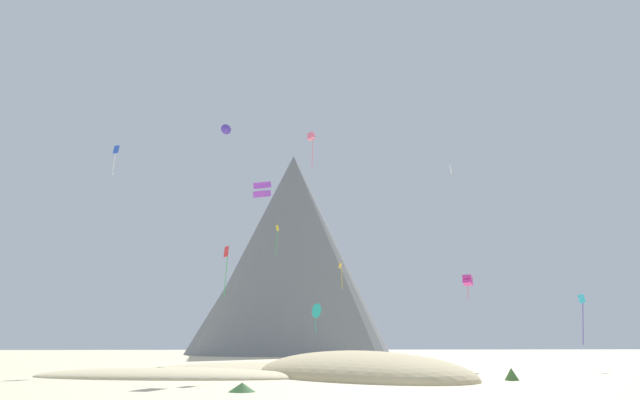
# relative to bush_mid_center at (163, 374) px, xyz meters

# --- Properties ---
(ground_plane) EXTENTS (400.00, 400.00, 0.00)m
(ground_plane) POSITION_rel_bush_mid_center_xyz_m (17.28, -14.30, -0.32)
(ground_plane) COLOR beige
(dune_foreground_left) EXTENTS (29.14, 27.70, 1.69)m
(dune_foreground_left) POSITION_rel_bush_mid_center_xyz_m (6.68, 11.77, -0.32)
(dune_foreground_left) COLOR #CCBA8E
(dune_foreground_left) RESTS_ON ground_plane
(dune_foreground_right) EXTENTS (24.08, 28.29, 4.35)m
(dune_foreground_right) POSITION_rel_bush_mid_center_xyz_m (16.43, 0.09, -0.32)
(dune_foreground_right) COLOR #C6B284
(dune_foreground_right) RESTS_ON ground_plane
(dune_midground) EXTENTS (25.24, 13.62, 1.61)m
(dune_midground) POSITION_rel_bush_mid_center_xyz_m (0.28, 0.51, -0.32)
(dune_midground) COLOR beige
(dune_midground) RESTS_ON ground_plane
(bush_mid_center) EXTENTS (3.10, 3.10, 0.63)m
(bush_mid_center) POSITION_rel_bush_mid_center_xyz_m (0.00, 0.00, 0.00)
(bush_mid_center) COLOR #568442
(bush_mid_center) RESTS_ON ground_plane
(bush_near_right) EXTENTS (2.08, 2.08, 0.54)m
(bush_near_right) POSITION_rel_bush_mid_center_xyz_m (7.45, -14.89, -0.04)
(bush_near_right) COLOR #386633
(bush_near_right) RESTS_ON ground_plane
(bush_far_right) EXTENTS (1.50, 1.50, 0.94)m
(bush_far_right) POSITION_rel_bush_mid_center_xyz_m (27.69, -5.92, 0.16)
(bush_far_right) COLOR #477238
(bush_far_right) RESTS_ON ground_plane
(rock_massif) EXTENTS (57.90, 52.95, 50.24)m
(rock_massif) POSITION_rel_bush_mid_center_xyz_m (11.21, 91.60, 22.41)
(rock_massif) COLOR slate
(rock_massif) RESTS_ON ground_plane
(kite_yellow_mid) EXTENTS (0.51, 0.56, 4.30)m
(kite_yellow_mid) POSITION_rel_bush_mid_center_xyz_m (9.34, 30.32, 17.69)
(kite_yellow_mid) COLOR yellow
(kite_magenta_low) EXTENTS (1.39, 1.41, 2.84)m
(kite_magenta_low) POSITION_rel_bush_mid_center_xyz_m (31.51, 13.93, 9.53)
(kite_magenta_low) COLOR #D1339E
(kite_rainbow_high) EXTENTS (1.14, 1.10, 4.80)m
(kite_rainbow_high) POSITION_rel_bush_mid_center_xyz_m (13.50, 17.90, 28.14)
(kite_rainbow_high) COLOR #E5668C
(kite_teal_low) EXTENTS (1.93, 1.98, 4.36)m
(kite_teal_low) POSITION_rel_bush_mid_center_xyz_m (15.25, 33.96, 7.08)
(kite_teal_low) COLOR teal
(kite_blue_high) EXTENTS (0.67, 0.60, 3.92)m
(kite_blue_high) POSITION_rel_bush_mid_center_xyz_m (-10.74, 17.68, 25.21)
(kite_blue_high) COLOR blue
(kite_red_low) EXTENTS (0.63, 0.87, 5.62)m
(kite_red_low) POSITION_rel_bush_mid_center_xyz_m (3.74, 12.83, 11.51)
(kite_red_low) COLOR red
(kite_violet_mid) EXTENTS (1.81, 1.88, 1.90)m
(kite_violet_mid) POSITION_rel_bush_mid_center_xyz_m (7.77, 4.86, 17.51)
(kite_violet_mid) COLOR purple
(kite_indigo_high) EXTENTS (1.61, 0.99, 1.60)m
(kite_indigo_high) POSITION_rel_bush_mid_center_xyz_m (1.37, 31.11, 34.01)
(kite_indigo_high) COLOR #5138B2
(kite_gold_mid) EXTENTS (0.64, 0.75, 4.07)m
(kite_gold_mid) POSITION_rel_bush_mid_center_xyz_m (19.37, 37.39, 13.49)
(kite_gold_mid) COLOR gold
(kite_white_high) EXTENTS (1.35, 1.92, 1.88)m
(kite_white_high) POSITION_rel_bush_mid_center_xyz_m (37.32, 35.40, 29.83)
(kite_white_high) COLOR white
(kite_cyan_low) EXTENTS (0.90, 0.30, 5.47)m
(kite_cyan_low) POSITION_rel_bush_mid_center_xyz_m (42.90, 10.24, 6.01)
(kite_cyan_low) COLOR #33BCDB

